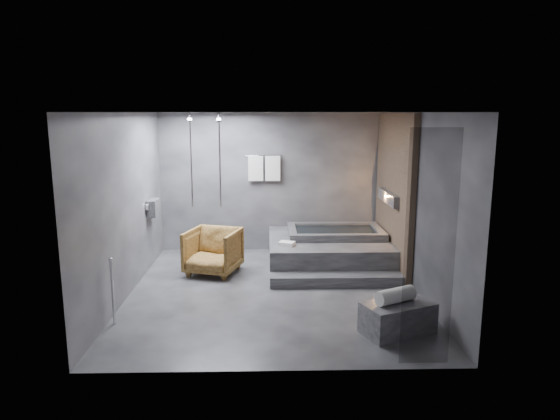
{
  "coord_description": "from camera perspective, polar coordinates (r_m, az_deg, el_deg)",
  "views": [
    {
      "loc": [
        -0.07,
        -7.55,
        2.79
      ],
      "look_at": [
        0.12,
        0.3,
        1.26
      ],
      "focal_mm": 32.0,
      "sensor_mm": 36.0,
      "label": 1
    }
  ],
  "objects": [
    {
      "name": "tub_deck",
      "position": [
        9.42,
        5.53,
        -4.67
      ],
      "size": [
        2.2,
        2.0,
        0.5
      ],
      "primitive_type": "cube",
      "color": "#2F3032",
      "rests_on": "ground"
    },
    {
      "name": "rolled_towel",
      "position": [
        6.62,
        13.06,
        -9.5
      ],
      "size": [
        0.57,
        0.42,
        0.19
      ],
      "primitive_type": "cylinder",
      "rotation": [
        0.0,
        1.57,
        0.48
      ],
      "color": "white",
      "rests_on": "concrete_bench"
    },
    {
      "name": "tub_step",
      "position": [
        8.35,
        6.48,
        -7.92
      ],
      "size": [
        2.2,
        0.36,
        0.18
      ],
      "primitive_type": "cube",
      "color": "#2F3032",
      "rests_on": "ground"
    },
    {
      "name": "deck_towel",
      "position": [
        8.78,
        0.79,
        -3.87
      ],
      "size": [
        0.31,
        0.27,
        0.07
      ],
      "primitive_type": "cube",
      "rotation": [
        0.0,
        0.0,
        -0.38
      ],
      "color": "white",
      "rests_on": "tub_deck"
    },
    {
      "name": "room",
      "position": [
        7.88,
        2.04,
        3.29
      ],
      "size": [
        5.0,
        5.04,
        2.82
      ],
      "color": "#2B2B2D",
      "rests_on": "ground"
    },
    {
      "name": "driftwood_chair",
      "position": [
        8.89,
        -7.66,
        -4.69
      ],
      "size": [
        1.07,
        1.09,
        0.8
      ],
      "primitive_type": "imported",
      "rotation": [
        0.0,
        0.0,
        -0.29
      ],
      "color": "#4A3012",
      "rests_on": "ground"
    },
    {
      "name": "concrete_bench",
      "position": [
        6.73,
        13.29,
        -11.91
      ],
      "size": [
        1.02,
        0.81,
        0.41
      ],
      "primitive_type": "cube",
      "rotation": [
        0.0,
        0.0,
        0.4
      ],
      "color": "#38373A",
      "rests_on": "ground"
    }
  ]
}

